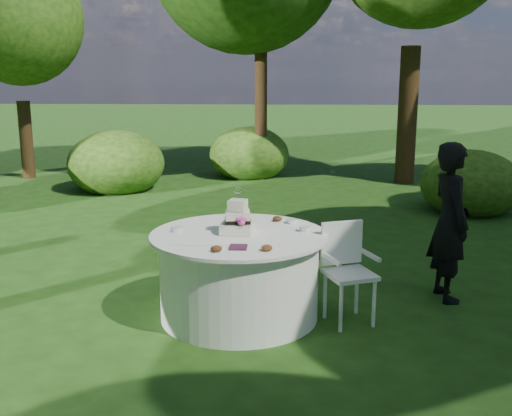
# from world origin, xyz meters

# --- Properties ---
(ground) EXTENTS (80.00, 80.00, 0.00)m
(ground) POSITION_xyz_m (0.00, 0.00, 0.00)
(ground) COLOR #1D3D10
(ground) RESTS_ON ground
(napkins) EXTENTS (0.14, 0.14, 0.02)m
(napkins) POSITION_xyz_m (0.03, -0.46, 0.78)
(napkins) COLOR #4D2138
(napkins) RESTS_ON table
(feather_plume) EXTENTS (0.48, 0.07, 0.01)m
(feather_plume) POSITION_xyz_m (-0.30, -0.39, 0.78)
(feather_plume) COLOR white
(feather_plume) RESTS_ON table
(guest) EXTENTS (0.44, 0.60, 1.52)m
(guest) POSITION_xyz_m (1.96, 0.56, 0.76)
(guest) COLOR black
(guest) RESTS_ON ground
(table) EXTENTS (1.56, 1.56, 0.77)m
(table) POSITION_xyz_m (0.00, 0.00, 0.39)
(table) COLOR white
(table) RESTS_ON ground
(cake) EXTENTS (0.30, 0.31, 0.41)m
(cake) POSITION_xyz_m (-0.01, 0.02, 0.88)
(cake) COLOR silver
(cake) RESTS_ON table
(chair) EXTENTS (0.50, 0.50, 0.87)m
(chair) POSITION_xyz_m (0.94, -0.02, 0.51)
(chair) COLOR white
(chair) RESTS_ON ground
(votives) EXTENTS (1.22, 0.47, 0.04)m
(votives) POSITION_xyz_m (0.16, 0.18, 0.79)
(votives) COLOR silver
(votives) RESTS_ON table
(petal_cups) EXTENTS (0.54, 1.12, 0.05)m
(petal_cups) POSITION_xyz_m (0.15, -0.20, 0.79)
(petal_cups) COLOR #562D16
(petal_cups) RESTS_ON table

